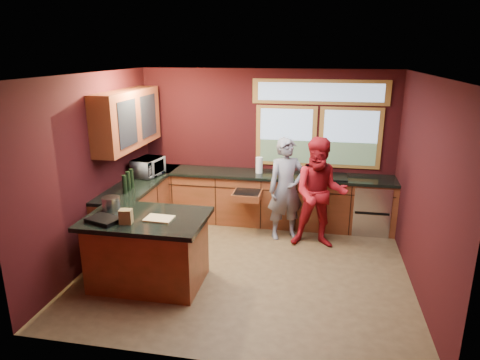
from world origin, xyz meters
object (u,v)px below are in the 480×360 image
(person_grey, at_px, (286,189))
(person_red, at_px, (320,194))
(cutting_board, at_px, (159,219))
(island, at_px, (148,250))
(stock_pot, at_px, (111,203))

(person_grey, bearing_deg, person_red, -47.39)
(cutting_board, bearing_deg, island, 165.96)
(person_red, xyz_separation_m, stock_pot, (-2.74, -1.42, 0.16))
(island, distance_m, person_grey, 2.47)
(cutting_board, bearing_deg, person_red, 39.17)
(person_red, bearing_deg, cutting_board, -142.38)
(person_grey, distance_m, person_red, 0.59)
(island, bearing_deg, stock_pot, 164.74)
(person_grey, relative_size, stock_pot, 7.01)
(island, relative_size, person_grey, 0.92)
(island, height_order, stock_pot, stock_pot)
(person_red, relative_size, stock_pot, 7.30)
(island, xyz_separation_m, person_red, (2.19, 1.57, 0.40))
(person_red, height_order, cutting_board, person_red)
(person_red, bearing_deg, island, -145.90)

